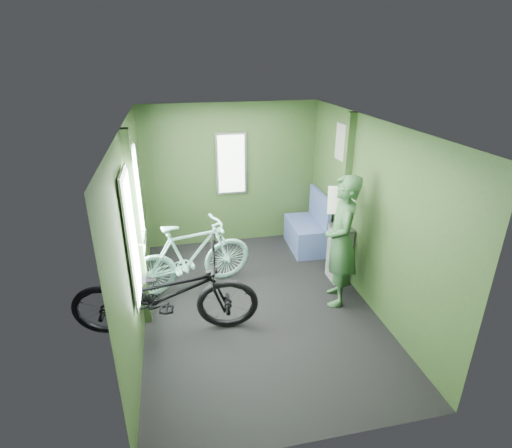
# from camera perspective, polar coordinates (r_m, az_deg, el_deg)

# --- Properties ---
(room) EXTENTS (4.00, 4.02, 2.31)m
(room) POSITION_cam_1_polar(r_m,az_deg,el_deg) (4.59, -0.29, 3.52)
(room) COLOR black
(room) RESTS_ON ground
(bicycle_black) EXTENTS (2.17, 1.14, 1.20)m
(bicycle_black) POSITION_cam_1_polar(r_m,az_deg,el_deg) (4.90, -12.29, -14.97)
(bicycle_black) COLOR black
(bicycle_black) RESTS_ON ground
(bicycle_mint) EXTENTS (1.82, 1.04, 1.09)m
(bicycle_mint) POSITION_cam_1_polar(r_m,az_deg,el_deg) (5.61, -8.98, -9.18)
(bicycle_mint) COLOR #95DFD5
(bicycle_mint) RESTS_ON ground
(passenger) EXTENTS (0.57, 0.75, 1.70)m
(passenger) POSITION_cam_1_polar(r_m,az_deg,el_deg) (5.02, 12.06, -2.45)
(passenger) COLOR #2C522F
(passenger) RESTS_ON ground
(waste_box) EXTENTS (0.24, 0.33, 0.81)m
(waste_box) POSITION_cam_1_polar(r_m,az_deg,el_deg) (5.71, 11.79, -4.11)
(waste_box) COLOR slate
(waste_box) RESTS_ON ground
(bench_seat) EXTENTS (0.53, 0.92, 0.95)m
(bench_seat) POSITION_cam_1_polar(r_m,az_deg,el_deg) (6.59, 7.29, -1.13)
(bench_seat) COLOR navy
(bench_seat) RESTS_ON ground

